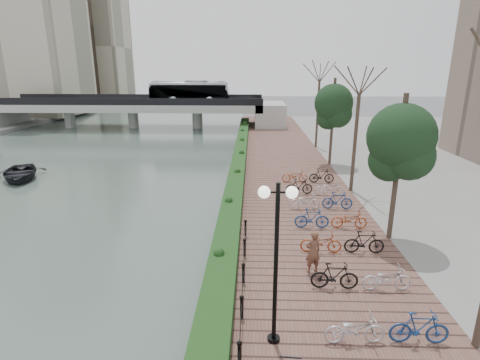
{
  "coord_description": "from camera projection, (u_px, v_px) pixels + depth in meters",
  "views": [
    {
      "loc": [
        1.68,
        -6.95,
        7.94
      ],
      "look_at": [
        1.01,
        13.03,
        2.0
      ],
      "focal_mm": 28.0,
      "sensor_mm": 36.0,
      "label": 1
    }
  ],
  "objects": [
    {
      "name": "river_water",
      "position": [
        66.0,
        162.0,
        33.41
      ],
      "size": [
        30.0,
        130.0,
        0.02
      ],
      "primitive_type": "cube",
      "color": "#3F4F47",
      "rests_on": "ground"
    },
    {
      "name": "promenade",
      "position": [
        286.0,
        186.0,
        25.54
      ],
      "size": [
        8.0,
        75.0,
        0.5
      ],
      "primitive_type": "cube",
      "color": "brown",
      "rests_on": "ground"
    },
    {
      "name": "hedge",
      "position": [
        238.0,
        169.0,
        27.89
      ],
      "size": [
        1.1,
        56.0,
        0.6
      ],
      "primitive_type": "cube",
      "color": "#163E17",
      "rests_on": "promenade"
    },
    {
      "name": "chain_fence",
      "position": [
        241.0,
        329.0,
        10.6
      ],
      "size": [
        0.1,
        14.1,
        0.7
      ],
      "color": "black",
      "rests_on": "promenade"
    },
    {
      "name": "lamppost",
      "position": [
        277.0,
        230.0,
        9.73
      ],
      "size": [
        1.02,
        0.32,
        4.71
      ],
      "color": "black",
      "rests_on": "promenade"
    },
    {
      "name": "pedestrian",
      "position": [
        313.0,
        252.0,
        14.05
      ],
      "size": [
        0.72,
        0.59,
        1.7
      ],
      "primitive_type": "imported",
      "rotation": [
        0.0,
        0.0,
        3.47
      ],
      "color": "brown",
      "rests_on": "promenade"
    },
    {
      "name": "bicycle_parking",
      "position": [
        331.0,
        220.0,
        18.02
      ],
      "size": [
        2.4,
        17.32,
        1.0
      ],
      "color": "silver",
      "rests_on": "promenade"
    },
    {
      "name": "street_trees",
      "position": [
        371.0,
        153.0,
        19.82
      ],
      "size": [
        3.2,
        37.12,
        6.8
      ],
      "color": "#3B3023",
      "rests_on": "promenade"
    },
    {
      "name": "bridge",
      "position": [
        144.0,
        104.0,
        51.56
      ],
      "size": [
        36.0,
        10.77,
        6.5
      ],
      "color": "#ABABA5",
      "rests_on": "ground"
    },
    {
      "name": "boat",
      "position": [
        19.0,
        173.0,
        27.83
      ],
      "size": [
        5.16,
        5.81,
        1.0
      ],
      "primitive_type": "imported",
      "rotation": [
        0.0,
        0.0,
        0.44
      ],
      "color": "black",
      "rests_on": "river_water"
    },
    {
      "name": "far_buildings",
      "position": [
        19.0,
        23.0,
        68.88
      ],
      "size": [
        35.0,
        38.0,
        38.0
      ],
      "color": "#BCB39C",
      "rests_on": "far_bank"
    }
  ]
}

